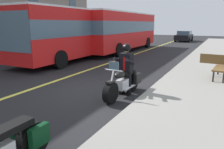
# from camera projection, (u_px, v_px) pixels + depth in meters

# --- Properties ---
(ground_plane) EXTENTS (80.00, 80.00, 0.00)m
(ground_plane) POSITION_uv_depth(u_px,v_px,m) (91.00, 90.00, 8.04)
(ground_plane) COLOR black
(lane_center_stripe) EXTENTS (60.00, 0.16, 0.01)m
(lane_center_stripe) POSITION_uv_depth(u_px,v_px,m) (50.00, 83.00, 8.93)
(lane_center_stripe) COLOR #E5DB4C
(lane_center_stripe) RESTS_ON ground_plane
(motorcycle_main) EXTENTS (2.22, 0.66, 1.26)m
(motorcycle_main) POSITION_uv_depth(u_px,v_px,m) (123.00, 83.00, 7.29)
(motorcycle_main) COLOR black
(motorcycle_main) RESTS_ON ground_plane
(rider_main) EXTENTS (0.64, 0.57, 1.74)m
(rider_main) POSITION_uv_depth(u_px,v_px,m) (126.00, 65.00, 7.32)
(rider_main) COLOR black
(rider_main) RESTS_ON ground_plane
(bus_near) EXTENTS (11.05, 2.70, 3.30)m
(bus_near) POSITION_uv_depth(u_px,v_px,m) (122.00, 29.00, 19.00)
(bus_near) COLOR red
(bus_near) RESTS_ON ground_plane
(bus_far) EXTENTS (11.05, 2.70, 3.30)m
(bus_far) POSITION_uv_depth(u_px,v_px,m) (80.00, 31.00, 14.96)
(bus_far) COLOR red
(bus_far) RESTS_ON ground_plane
(car_silver) EXTENTS (4.60, 1.92, 1.40)m
(car_silver) POSITION_uv_depth(u_px,v_px,m) (184.00, 36.00, 29.58)
(car_silver) COLOR black
(car_silver) RESTS_ON ground_plane
(bench_sidewalk) EXTENTS (1.84, 1.80, 0.95)m
(bench_sidewalk) POSITION_uv_depth(u_px,v_px,m) (222.00, 65.00, 9.04)
(bench_sidewalk) COLOR brown
(bench_sidewalk) RESTS_ON sidewalk_curb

